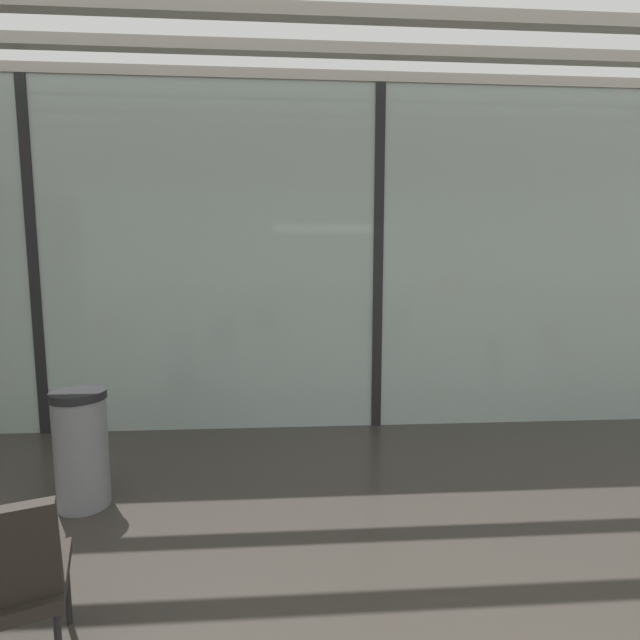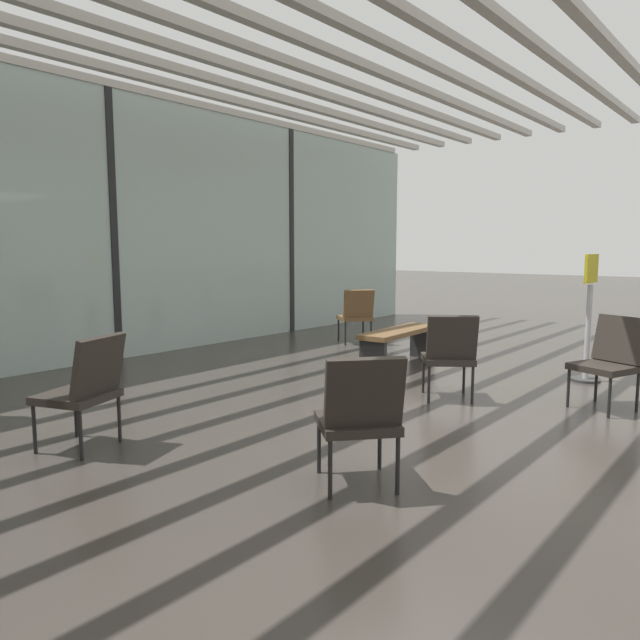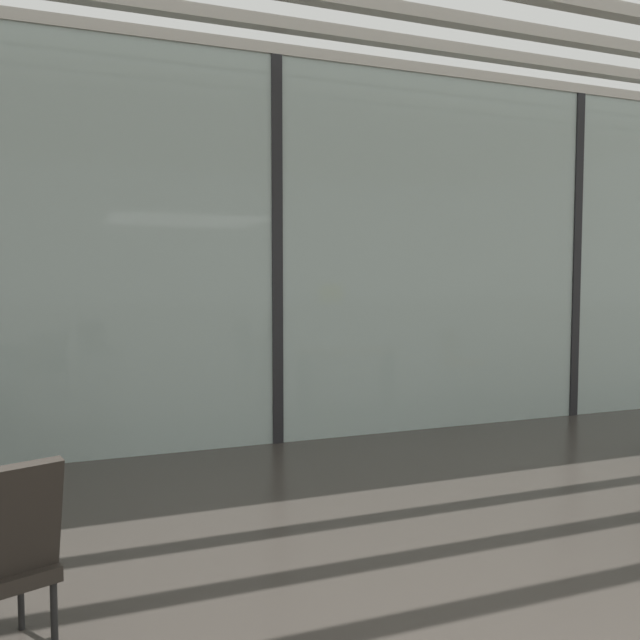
{
  "view_description": "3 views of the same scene",
  "coord_description": "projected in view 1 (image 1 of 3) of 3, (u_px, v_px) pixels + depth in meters",
  "views": [
    {
      "loc": [
        -0.94,
        0.27,
        1.76
      ],
      "look_at": [
        -0.52,
        6.51,
        1.01
      ],
      "focal_mm": 26.16,
      "sensor_mm": 36.0,
      "label": 1
    },
    {
      "loc": [
        -4.26,
        -1.95,
        1.5
      ],
      "look_at": [
        1.21,
        2.59,
        0.63
      ],
      "focal_mm": 32.62,
      "sensor_mm": 36.0,
      "label": 2
    },
    {
      "loc": [
        -1.79,
        -0.64,
        1.55
      ],
      "look_at": [
        1.37,
        7.62,
        0.98
      ],
      "focal_mm": 36.57,
      "sensor_mm": 36.0,
      "label": 3
    }
  ],
  "objects": [
    {
      "name": "glass_curtain_wall",
      "position": [
        377.0,
        261.0,
        4.95
      ],
      "size": [
        14.0,
        0.08,
        3.58
      ],
      "primitive_type": "cube",
      "color": "#A3B7B2",
      "rests_on": "ground"
    },
    {
      "name": "window_mullion_1",
      "position": [
        377.0,
        261.0,
        4.95
      ],
      "size": [
        0.1,
        0.12,
        3.58
      ],
      "primitive_type": "cube",
      "color": "black",
      "rests_on": "ground"
    },
    {
      "name": "trash_bin",
      "position": [
        82.0,
        449.0,
        3.37
      ],
      "size": [
        0.38,
        0.38,
        0.86
      ],
      "color": "slate",
      "rests_on": "ground"
    },
    {
      "name": "parked_airplane",
      "position": [
        350.0,
        259.0,
        11.4
      ],
      "size": [
        11.83,
        3.76,
        3.76
      ],
      "color": "silver",
      "rests_on": "ground"
    },
    {
      "name": "window_mullion_0",
      "position": [
        36.0,
        261.0,
        4.71
      ],
      "size": [
        0.1,
        0.12,
        3.58
      ],
      "primitive_type": "cube",
      "color": "black",
      "rests_on": "ground"
    }
  ]
}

